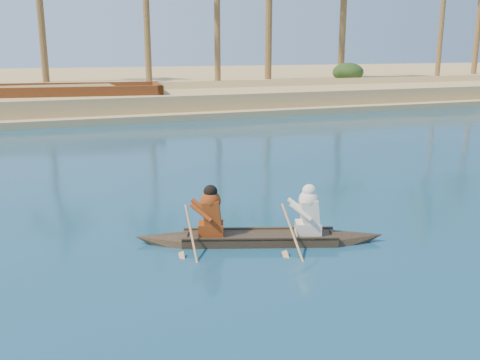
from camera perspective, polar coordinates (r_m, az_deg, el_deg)
name	(u,v)px	position (r m, az deg, el deg)	size (l,w,h in m)	color
sandy_embankment	(146,84)	(54.59, -9.96, 10.10)	(150.00, 51.00, 1.50)	tan
shrub_cluster	(190,87)	(39.64, -5.36, 9.88)	(100.00, 6.00, 2.40)	#1B3312
canoe	(260,230)	(11.06, 2.10, -5.36)	(5.09, 2.41, 1.42)	#3B2E20
barge_mid	(50,104)	(33.64, -19.64, 7.68)	(13.47, 6.09, 2.17)	#632A15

